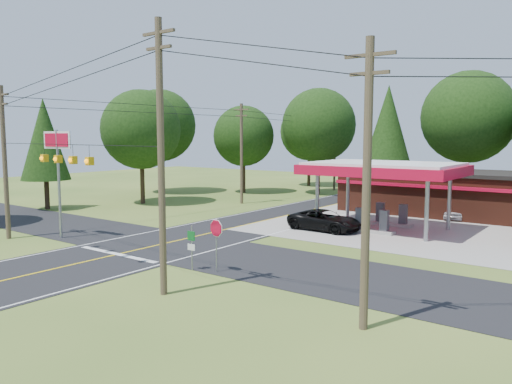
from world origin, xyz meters
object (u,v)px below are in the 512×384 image
Objects in this scene: sedan_car at (455,211)px; big_stop_sign at (58,158)px; suv_car at (324,220)px; octagonal_stop_sign at (216,232)px; gas_canopy at (383,171)px.

sedan_car is 30.76m from big_stop_sign.
suv_car is 13.12m from octagonal_stop_sign.
suv_car is 1.41× the size of sedan_car.
gas_canopy reaches higher than suv_car.
gas_canopy is 2.81× the size of sedan_car.
big_stop_sign reaches higher than gas_canopy.
sedan_car is at bearing 69.44° from gas_canopy.
big_stop_sign is 14.19m from octagonal_stop_sign.
gas_canopy reaches higher than octagonal_stop_sign.
big_stop_sign is at bearing 179.46° from octagonal_stop_sign.
suv_car is at bearing 45.43° from big_stop_sign.
gas_canopy is 3.95× the size of octagonal_stop_sign.
suv_car is at bearing -135.96° from gas_canopy.
big_stop_sign is at bearing -137.31° from sedan_car.
suv_car is at bearing -128.12° from sedan_car.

